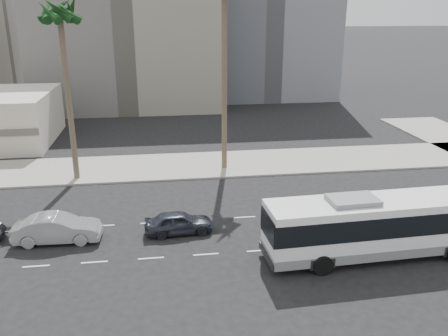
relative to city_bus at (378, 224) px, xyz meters
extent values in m
plane|color=black|center=(-3.20, 1.35, -1.86)|extent=(700.00, 700.00, 0.00)
cube|color=gray|center=(-3.20, 16.85, -1.78)|extent=(120.00, 7.00, 0.15)
cube|color=slate|center=(-15.20, 46.35, 7.14)|extent=(24.00, 18.00, 18.00)
cube|color=#575960|center=(4.80, 53.35, 11.14)|extent=(20.00, 20.00, 26.00)
cube|color=silver|center=(0.00, 0.00, 0.04)|extent=(12.37, 3.24, 2.75)
cube|color=black|center=(0.00, 0.00, 0.41)|extent=(12.43, 3.30, 1.16)
cube|color=slate|center=(0.00, 0.00, -1.17)|extent=(12.39, 3.28, 0.53)
cube|color=slate|center=(-1.59, 0.00, 1.52)|extent=(2.61, 1.80, 0.32)
cylinder|color=black|center=(3.91, 1.35, -1.33)|extent=(1.06, 0.32, 1.06)
cylinder|color=black|center=(-3.59, -1.35, -1.33)|extent=(1.06, 0.32, 1.06)
cylinder|color=black|center=(-3.59, 1.35, -1.33)|extent=(1.06, 0.32, 1.06)
imported|color=#262A35|center=(-10.55, 4.23, -1.17)|extent=(1.93, 4.16, 1.38)
imported|color=gray|center=(-17.54, 4.13, -1.05)|extent=(1.86, 4.97, 1.62)
cylinder|color=brown|center=(-6.13, 15.75, 5.25)|extent=(0.39, 0.39, 14.22)
cylinder|color=brown|center=(-18.11, 14.80, 4.36)|extent=(0.39, 0.39, 12.43)
camera|label=1|loc=(-11.41, -21.45, 10.98)|focal=37.51mm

